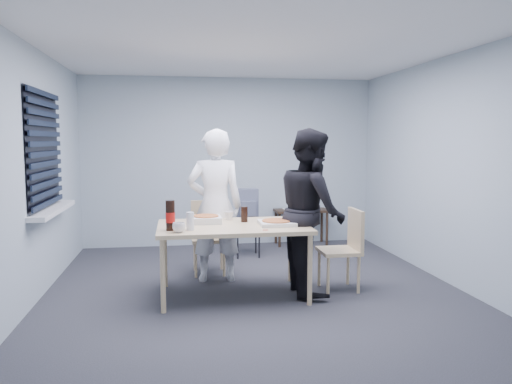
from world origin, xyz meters
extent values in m
plane|color=#292A2D|center=(0.00, 0.00, 0.00)|extent=(5.00, 5.00, 0.00)
plane|color=white|center=(0.00, 0.00, 2.60)|extent=(5.00, 5.00, 0.00)
plane|color=#A8B7BD|center=(0.00, 2.50, 1.30)|extent=(4.50, 0.00, 4.50)
plane|color=#A8B7BD|center=(0.00, -2.50, 1.30)|extent=(4.50, 0.00, 4.50)
plane|color=#A8B7BD|center=(-2.25, 0.00, 1.30)|extent=(0.00, 5.00, 5.00)
plane|color=#A8B7BD|center=(2.25, 0.00, 1.30)|extent=(0.00, 5.00, 5.00)
plane|color=black|center=(-2.23, 0.40, 1.55)|extent=(0.00, 1.30, 1.30)
cube|color=black|center=(-2.21, 0.40, 1.55)|extent=(0.04, 1.30, 1.25)
cube|color=silver|center=(-2.16, 0.40, 0.89)|extent=(0.18, 1.42, 0.05)
cube|color=#D5B28A|center=(-0.25, -0.13, 0.74)|extent=(1.56, 0.99, 0.04)
cylinder|color=#D5B28A|center=(-0.97, -0.56, 0.36)|extent=(0.05, 0.05, 0.72)
cylinder|color=#D5B28A|center=(-0.97, 0.30, 0.36)|extent=(0.05, 0.05, 0.72)
cylinder|color=#D5B28A|center=(0.47, -0.56, 0.36)|extent=(0.05, 0.05, 0.72)
cylinder|color=#D5B28A|center=(0.47, 0.30, 0.36)|extent=(0.05, 0.05, 0.72)
cube|color=#D5B28A|center=(-0.44, 0.79, 0.43)|extent=(0.42, 0.42, 0.04)
cube|color=#D5B28A|center=(-0.44, 0.98, 0.67)|extent=(0.42, 0.04, 0.44)
cylinder|color=#D5B28A|center=(-0.61, 0.62, 0.21)|extent=(0.03, 0.03, 0.41)
cylinder|color=#D5B28A|center=(-0.61, 0.96, 0.21)|extent=(0.03, 0.03, 0.41)
cylinder|color=#D5B28A|center=(-0.27, 0.62, 0.21)|extent=(0.03, 0.03, 0.41)
cylinder|color=#D5B28A|center=(-0.27, 0.96, 0.21)|extent=(0.03, 0.03, 0.41)
cube|color=#D5B28A|center=(0.92, -0.10, 0.43)|extent=(0.42, 0.42, 0.04)
cube|color=#D5B28A|center=(1.11, -0.10, 0.67)|extent=(0.04, 0.42, 0.44)
cylinder|color=#D5B28A|center=(0.75, -0.27, 0.21)|extent=(0.03, 0.03, 0.41)
cylinder|color=#D5B28A|center=(0.75, 0.07, 0.21)|extent=(0.03, 0.03, 0.41)
cylinder|color=#D5B28A|center=(1.09, -0.27, 0.21)|extent=(0.03, 0.03, 0.41)
cylinder|color=#D5B28A|center=(1.09, 0.07, 0.21)|extent=(0.03, 0.03, 0.41)
imported|color=white|center=(-0.39, 0.48, 0.89)|extent=(0.65, 0.42, 1.77)
imported|color=black|center=(0.60, -0.11, 0.89)|extent=(0.47, 0.86, 1.77)
cube|color=#352419|center=(1.10, 2.28, 0.54)|extent=(0.84, 0.37, 0.04)
cylinder|color=#352419|center=(0.72, 2.13, 0.26)|extent=(0.04, 0.04, 0.52)
cylinder|color=#352419|center=(0.72, 2.43, 0.26)|extent=(0.04, 0.04, 0.52)
cylinder|color=#352419|center=(1.48, 2.13, 0.26)|extent=(0.04, 0.04, 0.52)
cylinder|color=#352419|center=(1.48, 2.43, 0.26)|extent=(0.04, 0.04, 0.52)
cube|color=black|center=(0.15, 1.63, 0.51)|extent=(0.38, 0.38, 0.04)
cylinder|color=black|center=(0.00, 1.48, 0.24)|extent=(0.04, 0.04, 0.49)
cylinder|color=black|center=(0.00, 1.78, 0.24)|extent=(0.04, 0.04, 0.49)
cylinder|color=black|center=(0.30, 1.48, 0.24)|extent=(0.04, 0.04, 0.49)
cylinder|color=black|center=(0.30, 1.78, 0.24)|extent=(0.04, 0.04, 0.49)
cube|color=slate|center=(0.15, 1.63, 0.75)|extent=(0.31, 0.16, 0.43)
cube|color=slate|center=(0.15, 1.52, 0.69)|extent=(0.23, 0.06, 0.21)
cube|color=silver|center=(-0.52, 0.06, 0.78)|extent=(0.32, 0.32, 0.03)
cube|color=silver|center=(-0.52, 0.06, 0.81)|extent=(0.32, 0.32, 0.03)
cylinder|color=#CC7F38|center=(-0.52, 0.06, 0.83)|extent=(0.27, 0.27, 0.01)
cube|color=silver|center=(0.20, -0.20, 0.78)|extent=(0.36, 0.36, 0.04)
cylinder|color=#CC7F38|center=(0.20, -0.20, 0.80)|extent=(0.31, 0.31, 0.01)
imported|color=white|center=(-0.81, -0.47, 0.81)|extent=(0.17, 0.17, 0.10)
imported|color=white|center=(-0.25, 0.22, 0.80)|extent=(0.10, 0.10, 0.09)
cylinder|color=black|center=(-0.10, 0.04, 0.84)|extent=(0.09, 0.09, 0.17)
cylinder|color=black|center=(-0.89, -0.35, 0.91)|extent=(0.09, 0.09, 0.30)
cylinder|color=red|center=(-0.89, -0.35, 0.89)|extent=(0.09, 0.09, 0.10)
cylinder|color=silver|center=(-0.70, -0.37, 0.85)|extent=(0.10, 0.10, 0.18)
torus|color=red|center=(0.03, -0.49, 0.76)|extent=(0.07, 0.07, 0.00)
cube|color=white|center=(0.95, 2.29, 0.56)|extent=(0.28, 0.36, 0.01)
cube|color=black|center=(1.32, 2.30, 0.59)|extent=(0.17, 0.15, 0.06)
camera|label=1|loc=(-0.82, -5.26, 1.65)|focal=35.00mm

